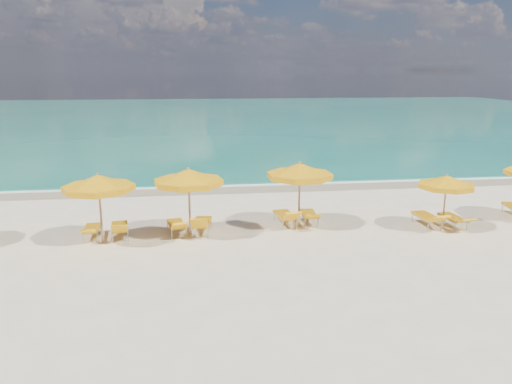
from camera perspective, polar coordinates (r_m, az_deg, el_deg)
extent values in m
plane|color=beige|center=(18.56, 0.60, -4.69)|extent=(120.00, 120.00, 0.00)
cube|color=#126752|center=(65.75, -5.29, 8.56)|extent=(120.00, 80.00, 0.30)
cube|color=tan|center=(25.64, -1.70, 0.50)|extent=(120.00, 2.60, 0.01)
cube|color=white|center=(26.41, -1.87, 0.90)|extent=(120.00, 1.20, 0.03)
cube|color=white|center=(35.11, -13.11, 3.76)|extent=(14.00, 0.36, 0.05)
cube|color=white|center=(43.14, 6.73, 5.83)|extent=(18.00, 0.30, 0.05)
cylinder|color=#A37C51|center=(18.01, -17.35, -1.95)|extent=(0.07, 0.07, 2.39)
cone|color=#EB9F0C|center=(17.78, -17.58, 1.17)|extent=(2.64, 2.64, 0.48)
cylinder|color=#EB9F0C|center=(17.83, -17.53, 0.43)|extent=(2.67, 2.67, 0.19)
sphere|color=#A37C51|center=(17.73, -17.64, 1.93)|extent=(0.11, 0.11, 0.11)
cylinder|color=#A37C51|center=(18.08, -7.62, -1.29)|extent=(0.08, 0.08, 2.44)
cone|color=#EB9F0C|center=(17.85, -7.72, 1.88)|extent=(2.98, 2.98, 0.49)
cylinder|color=#EB9F0C|center=(17.90, -7.70, 1.14)|extent=(3.01, 3.01, 0.19)
sphere|color=#A37C51|center=(17.80, -7.75, 2.67)|extent=(0.11, 0.11, 0.11)
cylinder|color=#A37C51|center=(19.04, 4.96, -0.43)|extent=(0.08, 0.08, 2.45)
cone|color=#EB9F0C|center=(18.82, 5.03, 2.60)|extent=(3.21, 3.21, 0.49)
cylinder|color=#EB9F0C|center=(18.87, 5.01, 1.89)|extent=(3.24, 3.24, 0.20)
sphere|color=#A37C51|center=(18.77, 5.04, 3.35)|extent=(0.11, 0.11, 0.11)
cylinder|color=#A37C51|center=(20.05, 20.74, -1.17)|extent=(0.06, 0.06, 2.04)
cone|color=#EB9F0C|center=(19.86, 20.95, 1.22)|extent=(2.32, 2.32, 0.41)
cylinder|color=#EB9F0C|center=(19.91, 20.90, 0.66)|extent=(2.34, 2.34, 0.16)
sphere|color=#A37C51|center=(19.82, 21.00, 1.81)|extent=(0.09, 0.09, 0.09)
cube|color=#EBA40E|center=(18.97, -18.24, -3.94)|extent=(0.59, 1.18, 0.07)
cube|color=#EBA40E|center=(18.17, -18.55, -4.33)|extent=(0.55, 0.55, 0.31)
cube|color=#EBA40E|center=(18.75, -15.32, -3.83)|extent=(0.73, 1.34, 0.08)
cube|color=#EBA40E|center=(17.87, -15.34, -4.09)|extent=(0.63, 0.60, 0.42)
cube|color=#EBA40E|center=(18.70, -9.11, -3.60)|extent=(0.75, 1.31, 0.08)
cube|color=#EBA40E|center=(17.84, -8.73, -3.87)|extent=(0.63, 0.61, 0.39)
cube|color=#EBA40E|center=(18.64, -6.17, -3.43)|extent=(0.78, 1.42, 0.08)
cube|color=#EBA40E|center=(17.72, -6.50, -3.57)|extent=(0.66, 0.58, 0.52)
cube|color=#EBA40E|center=(19.49, 3.30, -2.62)|extent=(0.73, 1.40, 0.08)
cube|color=#EBA40E|center=(18.59, 4.10, -2.79)|extent=(0.65, 0.60, 0.47)
cube|color=#EBA40E|center=(19.84, 6.04, -2.47)|extent=(0.62, 1.26, 0.08)
cube|color=#EBA40E|center=(18.98, 6.51, -2.83)|extent=(0.58, 0.58, 0.32)
cube|color=#EBA40E|center=(20.40, 18.88, -2.62)|extent=(0.67, 1.36, 0.08)
cube|color=#EBA40E|center=(19.59, 20.24, -2.89)|extent=(0.63, 0.61, 0.39)
cube|color=#EBA40E|center=(20.73, 21.48, -2.68)|extent=(0.63, 1.25, 0.07)
cube|color=#EBA40E|center=(20.01, 22.85, -3.02)|extent=(0.58, 0.59, 0.30)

